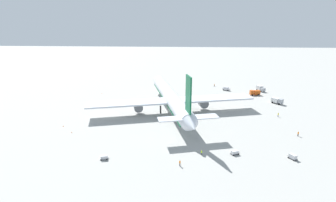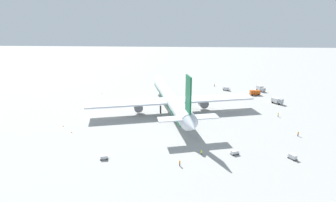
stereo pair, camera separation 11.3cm
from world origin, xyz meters
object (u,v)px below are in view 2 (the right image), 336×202
service_truck_1 (277,101)px  traffic_cone_4 (102,93)px  service_truck_0 (261,88)px  ground_worker_0 (298,134)px  airliner (171,98)px  baggage_cart_0 (235,152)px  ground_worker_4 (214,85)px  baggage_cart_2 (104,157)px  traffic_cone_1 (72,132)px  ground_worker_1 (201,153)px  traffic_cone_2 (160,88)px  baggage_cart_1 (293,157)px  service_truck_2 (255,92)px  traffic_cone_3 (230,95)px  ground_worker_3 (278,115)px  ground_worker_2 (180,163)px  service_van (226,89)px  traffic_cone_0 (63,126)px

service_truck_1 → traffic_cone_4: (12.44, 92.28, -1.27)m
service_truck_0 → ground_worker_0: size_ratio=3.26×
airliner → baggage_cart_0: airliner is taller
service_truck_1 → ground_worker_4: service_truck_1 is taller
traffic_cone_4 → airliner: bearing=-124.0°
baggage_cart_2 → traffic_cone_1: baggage_cart_2 is taller
ground_worker_0 → ground_worker_1: (-15.95, 35.29, -0.08)m
traffic_cone_2 → baggage_cart_1: bearing=-150.2°
baggage_cart_2 → traffic_cone_2: size_ratio=5.38×
traffic_cone_1 → service_truck_2: bearing=-55.2°
service_truck_0 → ground_worker_4: service_truck_0 is taller
ground_worker_1 → traffic_cone_3: ground_worker_1 is taller
traffic_cone_1 → airliner: bearing=-53.4°
baggage_cart_1 → traffic_cone_2: bearing=29.8°
service_truck_0 → service_truck_1: service_truck_0 is taller
service_truck_0 → ground_worker_3: (-43.00, 4.13, -0.78)m
service_truck_0 → traffic_cone_4: 91.38m
service_truck_0 → ground_worker_1: service_truck_0 is taller
baggage_cart_0 → ground_worker_1: size_ratio=1.88×
baggage_cart_1 → service_truck_0: bearing=-8.6°
ground_worker_0 → traffic_cone_3: ground_worker_0 is taller
service_truck_0 → ground_worker_2: size_ratio=3.25×
ground_worker_4 → service_truck_1: bearing=-141.0°
airliner → service_truck_2: 54.19m
traffic_cone_3 → ground_worker_4: bearing=18.0°
service_truck_0 → ground_worker_0: (-62.75, 3.71, -0.75)m
traffic_cone_3 → baggage_cart_2: bearing=146.3°
ground_worker_0 → ground_worker_4: bearing=16.8°
traffic_cone_2 → ground_worker_2: bearing=-171.2°
traffic_cone_3 → service_van: bearing=1.6°
service_truck_1 → baggage_cart_0: size_ratio=1.83×
service_truck_0 → traffic_cone_4: service_truck_0 is taller
ground_worker_1 → ground_worker_3: bearing=-44.3°
baggage_cart_1 → baggage_cart_2: size_ratio=1.02×
baggage_cart_2 → traffic_cone_3: baggage_cart_2 is taller
service_truck_2 → traffic_cone_1: bearing=124.8°
baggage_cart_0 → ground_worker_2: (-7.82, 16.83, 0.22)m
service_truck_0 → ground_worker_0: service_truck_0 is taller
service_truck_2 → ground_worker_4: size_ratio=3.41×
baggage_cart_1 → traffic_cone_2: size_ratio=5.50×
service_truck_1 → traffic_cone_2: bearing=66.2°
baggage_cart_0 → traffic_cone_3: (68.03, -9.40, -0.42)m
ground_worker_4 → traffic_cone_2: bearing=101.4°
ground_worker_2 → traffic_cone_0: bearing=60.2°
ground_worker_2 → baggage_cart_0: bearing=-65.1°
service_truck_2 → baggage_cart_0: 72.56m
baggage_cart_1 → traffic_cone_1: size_ratio=5.50×
ground_worker_2 → airliner: bearing=5.9°
ground_worker_2 → ground_worker_4: 97.16m
service_truck_1 → ground_worker_3: 19.95m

